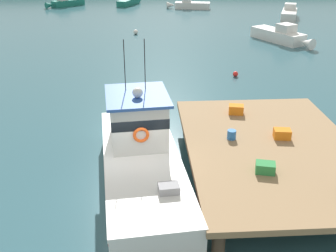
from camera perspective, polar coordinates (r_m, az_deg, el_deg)
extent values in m
plane|color=#2D5660|center=(14.84, -4.31, -7.43)|extent=(200.00, 200.00, 0.00)
cylinder|color=#4C3D2D|center=(11.40, 7.04, -15.95)|extent=(0.36, 0.36, 1.00)
cylinder|color=#4C3D2D|center=(18.32, 2.61, 0.98)|extent=(0.36, 0.36, 1.00)
cylinder|color=#4C3D2D|center=(19.55, 17.95, 1.32)|extent=(0.36, 0.36, 1.00)
cube|color=#937551|center=(14.97, 14.27, -3.06)|extent=(6.00, 9.00, 0.20)
cube|color=white|center=(14.10, -3.58, -6.67)|extent=(3.29, 8.21, 1.10)
cone|color=white|center=(18.45, -5.18, 1.24)|extent=(1.27, 1.90, 1.10)
cube|color=#A31919|center=(13.87, -3.63, -5.09)|extent=(3.29, 8.05, 0.12)
cube|color=white|center=(13.79, -3.64, -4.51)|extent=(3.33, 8.21, 0.12)
cube|color=silver|center=(14.48, -4.23, 0.70)|extent=(2.11, 2.38, 1.80)
cube|color=black|center=(14.36, -4.27, 1.84)|extent=(2.13, 2.40, 0.36)
cube|color=#2D56A8|center=(14.12, -4.35, 4.21)|extent=(2.38, 2.70, 0.10)
sphere|color=white|center=(13.76, -4.26, 4.67)|extent=(0.36, 0.36, 0.36)
cylinder|color=black|center=(14.27, -6.07, 8.39)|extent=(0.03, 0.03, 1.80)
cylinder|color=black|center=(14.32, -3.25, 8.56)|extent=(0.03, 0.03, 1.80)
cube|color=#939399|center=(11.93, 0.12, -8.94)|extent=(0.64, 0.50, 0.36)
torus|color=orange|center=(11.42, -4.19, -11.50)|extent=(0.61, 0.61, 0.12)
torus|color=#EA5119|center=(13.46, -3.77, -1.27)|extent=(0.55, 0.15, 0.54)
cube|color=orange|center=(15.51, 15.61, -1.05)|extent=(0.66, 0.52, 0.35)
cube|color=orange|center=(17.26, 9.47, 2.29)|extent=(0.68, 0.55, 0.37)
cube|color=#2D8442|center=(13.20, 13.41, -5.66)|extent=(0.69, 0.58, 0.32)
cylinder|color=#2866B2|center=(15.06, 8.85, -1.20)|extent=(0.32, 0.32, 0.34)
cube|color=white|center=(35.91, 15.02, 12.06)|extent=(3.64, 5.02, 0.88)
cone|color=white|center=(33.93, 18.70, 10.89)|extent=(1.35, 1.49, 0.88)
cube|color=silver|center=(35.18, 16.16, 12.97)|extent=(1.66, 1.65, 0.66)
cube|color=#196B5B|center=(54.79, -13.75, 16.32)|extent=(3.92, 3.64, 0.74)
cone|color=#196B5B|center=(53.53, -16.14, 15.88)|extent=(1.25, 1.22, 0.74)
cube|color=silver|center=(51.32, 3.43, 16.42)|extent=(4.31, 2.06, 0.75)
cone|color=silver|center=(51.55, 0.44, 16.50)|extent=(1.16, 0.93, 0.75)
cube|color=silver|center=(51.28, 2.61, 17.17)|extent=(1.21, 1.23, 0.56)
cube|color=#196B5B|center=(54.19, -5.57, 16.77)|extent=(2.83, 4.03, 0.71)
cone|color=#196B5B|center=(56.32, -4.37, 17.12)|extent=(1.06, 1.18, 0.71)
cube|color=silver|center=(46.57, 16.52, 14.66)|extent=(3.01, 4.79, 0.83)
cone|color=silver|center=(49.39, 16.67, 15.18)|extent=(1.19, 1.37, 0.83)
cube|color=silver|center=(47.25, 16.67, 15.68)|extent=(1.50, 1.49, 0.62)
sphere|color=red|center=(25.93, 9.38, 7.16)|extent=(0.33, 0.33, 0.33)
sphere|color=silver|center=(37.40, -4.52, 12.93)|extent=(0.41, 0.41, 0.41)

